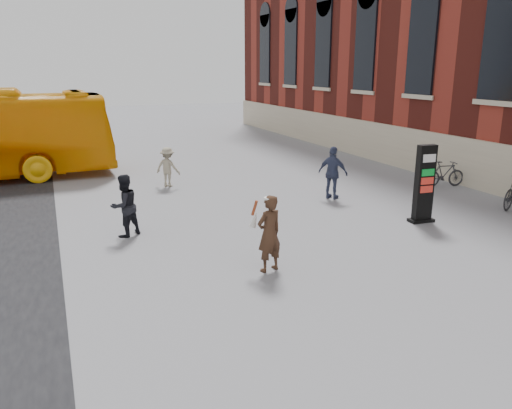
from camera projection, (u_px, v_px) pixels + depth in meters
name	position (u px, v px, depth m)	size (l,w,h in m)	color
ground	(305.00, 271.00, 11.07)	(100.00, 100.00, 0.00)	#9E9EA3
info_pylon	(424.00, 184.00, 14.27)	(0.75, 0.42, 2.26)	black
woman	(269.00, 233.00, 10.87)	(0.77, 0.73, 1.73)	#412418
pedestrian_a	(124.00, 206.00, 13.15)	(0.81, 0.63, 1.67)	black
pedestrian_b	(168.00, 167.00, 18.63)	(0.96, 0.55, 1.48)	tan
pedestrian_c	(333.00, 173.00, 16.88)	(1.05, 0.44, 1.79)	#38405E
bike_7	(444.00, 174.00, 18.68)	(0.46, 1.62, 0.97)	#2A2B2F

